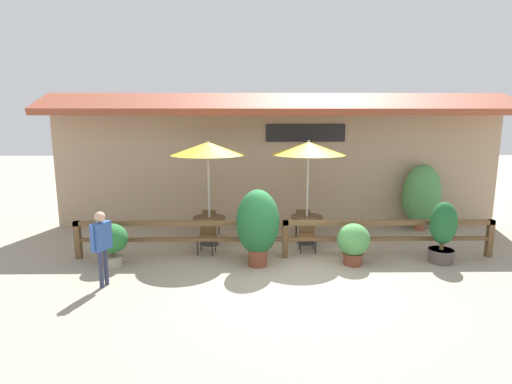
% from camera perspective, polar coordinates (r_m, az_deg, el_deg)
% --- Properties ---
extents(ground_plane, '(60.00, 60.00, 0.00)m').
position_cam_1_polar(ground_plane, '(9.18, 4.73, -11.50)').
color(ground_plane, '#9E937F').
extents(building_facade, '(14.28, 1.49, 4.23)m').
position_cam_1_polar(building_facade, '(12.68, 3.12, 4.68)').
color(building_facade, tan).
rests_on(building_facade, ground).
extents(patio_railing, '(10.40, 0.14, 0.95)m').
position_cam_1_polar(patio_railing, '(9.95, 4.21, -5.53)').
color(patio_railing, brown).
rests_on(patio_railing, ground).
extents(patio_umbrella_near, '(1.99, 1.99, 2.86)m').
position_cam_1_polar(patio_umbrella_near, '(10.74, -6.89, 6.16)').
color(patio_umbrella_near, '#B7B2A8').
rests_on(patio_umbrella_near, ground).
extents(dining_table_near, '(0.88, 0.88, 0.77)m').
position_cam_1_polar(dining_table_near, '(11.07, -6.67, -4.37)').
color(dining_table_near, '#4C3826').
rests_on(dining_table_near, ground).
extents(chair_near_streetside, '(0.47, 0.47, 0.84)m').
position_cam_1_polar(chair_near_streetside, '(10.44, -7.03, -6.13)').
color(chair_near_streetside, brown).
rests_on(chair_near_streetside, ground).
extents(chair_near_wallside, '(0.49, 0.49, 0.84)m').
position_cam_1_polar(chair_near_wallside, '(11.80, -6.53, -4.19)').
color(chair_near_wallside, brown).
rests_on(chair_near_wallside, ground).
extents(patio_umbrella_middle, '(1.99, 1.99, 2.86)m').
position_cam_1_polar(patio_umbrella_middle, '(10.86, 7.50, 6.19)').
color(patio_umbrella_middle, '#B7B2A8').
rests_on(patio_umbrella_middle, ground).
extents(dining_table_middle, '(0.88, 0.88, 0.77)m').
position_cam_1_polar(dining_table_middle, '(11.19, 7.26, -4.23)').
color(dining_table_middle, '#4C3826').
rests_on(dining_table_middle, ground).
extents(chair_middle_streetside, '(0.43, 0.43, 0.84)m').
position_cam_1_polar(chair_middle_streetside, '(10.59, 7.33, -5.90)').
color(chair_middle_streetside, brown).
rests_on(chair_middle_streetside, ground).
extents(chair_middle_wallside, '(0.48, 0.48, 0.84)m').
position_cam_1_polar(chair_middle_wallside, '(11.85, 6.70, -4.13)').
color(chair_middle_wallside, brown).
rests_on(chair_middle_wallside, ground).
extents(potted_plant_broad_leaf, '(0.77, 0.69, 1.00)m').
position_cam_1_polar(potted_plant_broad_leaf, '(9.77, 13.74, -6.98)').
color(potted_plant_broad_leaf, brown).
rests_on(potted_plant_broad_leaf, ground).
extents(potted_plant_tall_tropical, '(1.00, 0.90, 1.82)m').
position_cam_1_polar(potted_plant_tall_tropical, '(9.30, 0.26, -4.62)').
color(potted_plant_tall_tropical, brown).
rests_on(potted_plant_tall_tropical, ground).
extents(potted_plant_corner_fern, '(0.62, 0.61, 1.49)m').
position_cam_1_polar(potted_plant_corner_fern, '(10.58, 25.14, -5.10)').
color(potted_plant_corner_fern, '#564C47').
rests_on(potted_plant_corner_fern, ground).
extents(potted_plant_entrance_palm, '(0.76, 0.69, 1.02)m').
position_cam_1_polar(potted_plant_entrance_palm, '(9.99, -19.94, -6.59)').
color(potted_plant_entrance_palm, '#B7AD99').
rests_on(potted_plant_entrance_palm, ground).
extents(potted_plant_small_flowering, '(1.15, 1.04, 2.07)m').
position_cam_1_polar(potted_plant_small_flowering, '(13.34, 22.58, -0.42)').
color(potted_plant_small_flowering, '#9E4C33').
rests_on(potted_plant_small_flowering, ground).
extents(pedestrian, '(0.33, 0.53, 1.58)m').
position_cam_1_polar(pedestrian, '(8.75, -21.23, -6.26)').
color(pedestrian, '#2D334C').
rests_on(pedestrian, ground).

